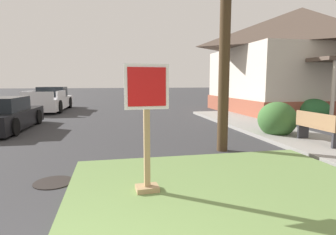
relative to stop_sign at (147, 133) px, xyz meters
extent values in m
cube|color=#668447|center=(1.34, -0.93, -0.99)|extent=(5.24, 5.76, 0.08)
cube|color=gray|center=(5.16, 3.01, -0.97)|extent=(2.20, 15.74, 0.12)
cube|color=#A3845B|center=(0.00, 0.02, 0.02)|extent=(0.09, 0.09, 1.95)
cube|color=#A3845B|center=(0.00, 0.02, -0.91)|extent=(0.37, 0.30, 0.08)
cube|color=white|center=(0.00, -0.03, 0.71)|extent=(0.69, 0.05, 0.69)
cube|color=red|center=(0.00, -0.05, 0.71)|extent=(0.59, 0.04, 0.59)
cylinder|color=black|center=(-1.59, 0.91, -1.02)|extent=(0.70, 0.70, 0.02)
cube|color=black|center=(-4.52, 7.17, -0.62)|extent=(1.88, 4.42, 0.64)
cube|color=black|center=(-4.52, 6.95, -0.06)|extent=(1.55, 2.06, 0.56)
cylinder|color=black|center=(-3.66, 8.49, -0.72)|extent=(0.24, 0.63, 0.62)
cylinder|color=black|center=(-3.75, 5.79, -0.72)|extent=(0.24, 0.63, 0.62)
sphere|color=white|center=(-4.95, 9.32, -0.56)|extent=(0.14, 0.14, 0.14)
sphere|color=white|center=(-3.92, 9.28, -0.56)|extent=(0.14, 0.14, 0.14)
cube|color=silver|center=(-4.29, 14.29, -0.53)|extent=(2.05, 5.46, 0.68)
cube|color=black|center=(-4.26, 15.05, 0.11)|extent=(1.68, 1.46, 0.68)
cube|color=silver|center=(-5.20, 13.38, 0.03)|extent=(0.18, 2.27, 0.44)
cube|color=silver|center=(-3.44, 13.32, 0.03)|extent=(0.18, 2.27, 0.44)
cube|color=silver|center=(-4.38, 11.65, 0.03)|extent=(1.68, 0.16, 0.44)
cylinder|color=black|center=(-5.10, 15.94, -0.65)|extent=(0.29, 0.77, 0.76)
cylinder|color=black|center=(-3.36, 15.88, -0.65)|extent=(0.29, 0.77, 0.76)
cylinder|color=black|center=(-5.22, 12.71, -0.65)|extent=(0.29, 0.77, 0.76)
cylinder|color=black|center=(-3.48, 12.64, -0.65)|extent=(0.29, 0.77, 0.76)
cube|color=#93704C|center=(5.15, 2.37, -0.47)|extent=(0.42, 1.48, 0.06)
cube|color=#93704C|center=(4.97, 2.36, -0.25)|extent=(0.07, 1.47, 0.38)
cube|color=#2D2D33|center=(5.14, 3.02, -0.71)|extent=(0.36, 0.07, 0.41)
cube|color=brown|center=(10.46, 10.55, -0.58)|extent=(8.67, 7.28, 0.90)
cube|color=beige|center=(10.46, 10.55, 1.27)|extent=(8.50, 7.14, 2.80)
pyramid|color=brown|center=(10.46, 10.55, 3.86)|extent=(9.11, 7.65, 2.39)
cylinder|color=beige|center=(8.51, 5.66, 0.36)|extent=(0.16, 0.16, 2.77)
ellipsoid|color=#2C6936|center=(8.66, 6.88, -0.51)|extent=(1.41, 1.41, 1.04)
ellipsoid|color=#39652F|center=(4.83, 3.90, -0.45)|extent=(1.24, 1.24, 1.16)
camera|label=1|loc=(-0.54, -4.22, 0.79)|focal=29.59mm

